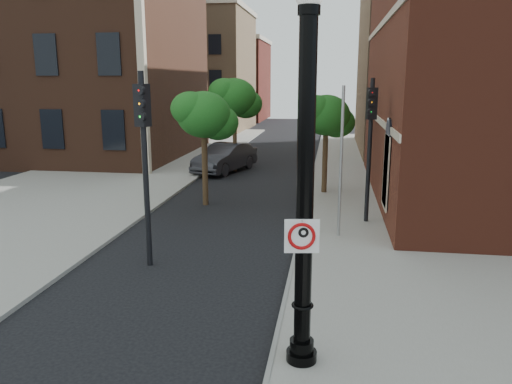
% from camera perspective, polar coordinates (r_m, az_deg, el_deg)
% --- Properties ---
extents(ground, '(120.00, 120.00, 0.00)m').
position_cam_1_polar(ground, '(10.66, -9.35, -16.47)').
color(ground, black).
rests_on(ground, ground).
extents(sidewalk_right, '(8.00, 60.00, 0.12)m').
position_cam_1_polar(sidewalk_right, '(19.72, 17.09, -2.90)').
color(sidewalk_right, gray).
rests_on(sidewalk_right, ground).
extents(sidewalk_left, '(10.00, 50.00, 0.12)m').
position_cam_1_polar(sidewalk_left, '(29.83, -15.22, 2.36)').
color(sidewalk_left, gray).
rests_on(sidewalk_left, ground).
extents(curb_edge, '(0.10, 60.00, 0.14)m').
position_cam_1_polar(curb_edge, '(19.52, 5.54, -2.52)').
color(curb_edge, gray).
rests_on(curb_edge, ground).
extents(victorian_building, '(18.60, 14.60, 17.95)m').
position_cam_1_polar(victorian_building, '(38.08, -22.35, 17.15)').
color(victorian_building, '#532E1F').
rests_on(victorian_building, ground).
extents(bg_building_tan_a, '(12.00, 12.00, 12.00)m').
position_cam_1_polar(bg_building_tan_a, '(54.92, -7.36, 13.42)').
color(bg_building_tan_a, '#9B7754').
rests_on(bg_building_tan_a, ground).
extents(bg_building_red, '(12.00, 12.00, 10.00)m').
position_cam_1_polar(bg_building_red, '(68.49, -4.05, 12.48)').
color(bg_building_red, '#5F2216').
rests_on(bg_building_red, ground).
extents(lamppost, '(0.56, 0.56, 6.68)m').
position_cam_1_polar(lamppost, '(8.58, 5.59, -1.38)').
color(lamppost, black).
rests_on(lamppost, ground).
extents(no_parking_sign, '(0.60, 0.14, 0.60)m').
position_cam_1_polar(no_parking_sign, '(8.56, 5.28, -5.01)').
color(no_parking_sign, white).
rests_on(no_parking_sign, ground).
extents(parked_car, '(3.12, 5.23, 1.63)m').
position_cam_1_polar(parked_car, '(28.73, -3.56, 3.93)').
color(parked_car, '#2C2C31').
rests_on(parked_car, ground).
extents(traffic_signal_left, '(0.42, 0.47, 5.40)m').
position_cam_1_polar(traffic_signal_left, '(13.86, -12.71, 6.07)').
color(traffic_signal_left, black).
rests_on(traffic_signal_left, ground).
extents(traffic_signal_right, '(0.39, 0.45, 5.24)m').
position_cam_1_polar(traffic_signal_right, '(18.11, 12.94, 7.18)').
color(traffic_signal_right, black).
rests_on(traffic_signal_right, ground).
extents(utility_pole, '(0.10, 0.10, 5.00)m').
position_cam_1_polar(utility_pole, '(16.30, 9.67, 3.10)').
color(utility_pole, '#999999').
rests_on(utility_pole, ground).
extents(street_tree_a, '(2.63, 2.38, 4.74)m').
position_cam_1_polar(street_tree_a, '(20.71, -5.89, 8.64)').
color(street_tree_a, '#322214').
rests_on(street_tree_a, ground).
extents(street_tree_b, '(2.93, 2.65, 5.29)m').
position_cam_1_polar(street_tree_b, '(28.59, -2.39, 10.66)').
color(street_tree_b, '#322214').
rests_on(street_tree_b, ground).
extents(street_tree_c, '(2.52, 2.28, 4.54)m').
position_cam_1_polar(street_tree_c, '(22.80, 8.11, 8.55)').
color(street_tree_c, '#322214').
rests_on(street_tree_c, ground).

